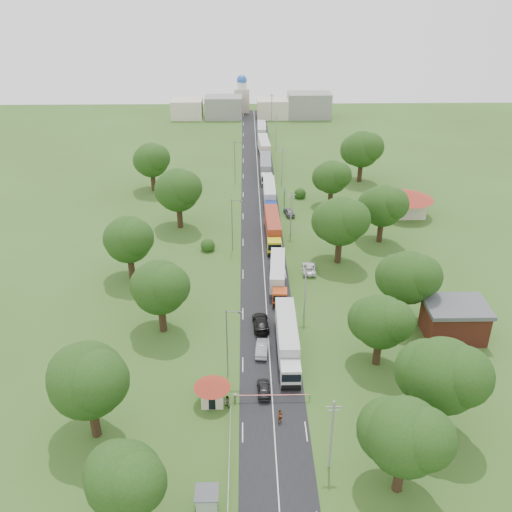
{
  "coord_description": "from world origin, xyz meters",
  "views": [
    {
      "loc": [
        -2.99,
        -77.52,
        47.83
      ],
      "look_at": [
        -1.38,
        6.89,
        3.0
      ],
      "focal_mm": 40.0,
      "sensor_mm": 36.0,
      "label": 1
    }
  ],
  "objects_px": {
    "info_sign": "(285,194)",
    "car_lane_front": "(264,389)",
    "pedestrian_near": "(280,417)",
    "car_lane_mid": "(262,348)",
    "boom_barrier": "(261,396)",
    "truck_0": "(287,339)",
    "guard_booth": "(212,388)"
  },
  "relations": [
    {
      "from": "boom_barrier",
      "to": "car_lane_mid",
      "type": "bearing_deg",
      "value": 87.87
    },
    {
      "from": "boom_barrier",
      "to": "car_lane_front",
      "type": "height_order",
      "value": "car_lane_front"
    },
    {
      "from": "boom_barrier",
      "to": "car_lane_mid",
      "type": "height_order",
      "value": "car_lane_mid"
    },
    {
      "from": "car_lane_front",
      "to": "car_lane_mid",
      "type": "relative_size",
      "value": 0.89
    },
    {
      "from": "car_lane_front",
      "to": "pedestrian_near",
      "type": "height_order",
      "value": "pedestrian_near"
    },
    {
      "from": "boom_barrier",
      "to": "pedestrian_near",
      "type": "height_order",
      "value": "pedestrian_near"
    },
    {
      "from": "info_sign",
      "to": "car_lane_mid",
      "type": "height_order",
      "value": "info_sign"
    },
    {
      "from": "info_sign",
      "to": "car_lane_front",
      "type": "bearing_deg",
      "value": -96.05
    },
    {
      "from": "info_sign",
      "to": "car_lane_mid",
      "type": "distance_m",
      "value": 50.83
    },
    {
      "from": "pedestrian_near",
      "to": "info_sign",
      "type": "bearing_deg",
      "value": 48.24
    },
    {
      "from": "truck_0",
      "to": "pedestrian_near",
      "type": "distance_m",
      "value": 13.3
    },
    {
      "from": "boom_barrier",
      "to": "pedestrian_near",
      "type": "relative_size",
      "value": 5.25
    },
    {
      "from": "boom_barrier",
      "to": "pedestrian_near",
      "type": "distance_m",
      "value": 4.07
    },
    {
      "from": "truck_0",
      "to": "guard_booth",
      "type": "bearing_deg",
      "value": -134.88
    },
    {
      "from": "car_lane_mid",
      "to": "pedestrian_near",
      "type": "xyz_separation_m",
      "value": [
        1.72,
        -13.1,
        0.14
      ]
    },
    {
      "from": "truck_0",
      "to": "pedestrian_near",
      "type": "xyz_separation_m",
      "value": [
        -1.66,
        -13.12,
        -1.36
      ]
    },
    {
      "from": "truck_0",
      "to": "pedestrian_near",
      "type": "relative_size",
      "value": 8.67
    },
    {
      "from": "pedestrian_near",
      "to": "car_lane_front",
      "type": "bearing_deg",
      "value": 71.24
    },
    {
      "from": "boom_barrier",
      "to": "pedestrian_near",
      "type": "xyz_separation_m",
      "value": [
        2.08,
        -3.5,
        -0.01
      ]
    },
    {
      "from": "boom_barrier",
      "to": "truck_0",
      "type": "height_order",
      "value": "truck_0"
    },
    {
      "from": "guard_booth",
      "to": "car_lane_mid",
      "type": "relative_size",
      "value": 0.99
    },
    {
      "from": "boom_barrier",
      "to": "truck_0",
      "type": "bearing_deg",
      "value": 68.76
    },
    {
      "from": "guard_booth",
      "to": "pedestrian_near",
      "type": "distance_m",
      "value": 8.75
    },
    {
      "from": "boom_barrier",
      "to": "car_lane_front",
      "type": "distance_m",
      "value": 1.56
    },
    {
      "from": "info_sign",
      "to": "car_lane_mid",
      "type": "relative_size",
      "value": 0.92
    },
    {
      "from": "info_sign",
      "to": "guard_booth",
      "type": "bearing_deg",
      "value": -101.68
    },
    {
      "from": "car_lane_mid",
      "to": "car_lane_front",
      "type": "bearing_deg",
      "value": 95.04
    },
    {
      "from": "boom_barrier",
      "to": "pedestrian_near",
      "type": "bearing_deg",
      "value": -59.32
    },
    {
      "from": "guard_booth",
      "to": "truck_0",
      "type": "bearing_deg",
      "value": 45.12
    },
    {
      "from": "car_lane_front",
      "to": "pedestrian_near",
      "type": "distance_m",
      "value": 5.29
    },
    {
      "from": "info_sign",
      "to": "truck_0",
      "type": "distance_m",
      "value": 50.46
    },
    {
      "from": "guard_booth",
      "to": "info_sign",
      "type": "bearing_deg",
      "value": 78.32
    }
  ]
}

